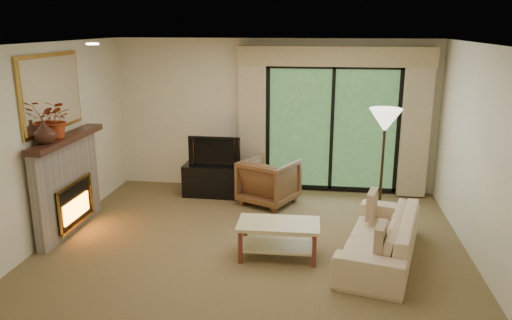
# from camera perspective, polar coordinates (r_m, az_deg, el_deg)

# --- Properties ---
(floor) EXTENTS (5.50, 5.50, 0.00)m
(floor) POSITION_cam_1_polar(r_m,az_deg,el_deg) (6.65, -0.37, -9.87)
(floor) COLOR brown
(floor) RESTS_ON ground
(ceiling) EXTENTS (5.50, 5.50, 0.00)m
(ceiling) POSITION_cam_1_polar(r_m,az_deg,el_deg) (6.02, -0.41, 13.14)
(ceiling) COLOR silver
(ceiling) RESTS_ON ground
(wall_back) EXTENTS (5.00, 0.00, 5.00)m
(wall_back) POSITION_cam_1_polar(r_m,az_deg,el_deg) (8.63, 2.05, 5.10)
(wall_back) COLOR beige
(wall_back) RESTS_ON ground
(wall_front) EXTENTS (5.00, 0.00, 5.00)m
(wall_front) POSITION_cam_1_polar(r_m,az_deg,el_deg) (3.87, -5.84, -7.99)
(wall_front) COLOR beige
(wall_front) RESTS_ON ground
(wall_left) EXTENTS (0.00, 5.00, 5.00)m
(wall_left) POSITION_cam_1_polar(r_m,az_deg,el_deg) (7.14, -22.81, 1.73)
(wall_left) COLOR beige
(wall_left) RESTS_ON ground
(wall_right) EXTENTS (0.00, 5.00, 5.00)m
(wall_right) POSITION_cam_1_polar(r_m,az_deg,el_deg) (6.42, 24.68, 0.12)
(wall_right) COLOR beige
(wall_right) RESTS_ON ground
(fireplace) EXTENTS (0.24, 1.70, 1.37)m
(fireplace) POSITION_cam_1_polar(r_m,az_deg,el_deg) (7.40, -20.75, -2.55)
(fireplace) COLOR gray
(fireplace) RESTS_ON floor
(mirror) EXTENTS (0.07, 1.45, 1.02)m
(mirror) POSITION_cam_1_polar(r_m,az_deg,el_deg) (7.18, -22.30, 7.15)
(mirror) COLOR #B48A37
(mirror) RESTS_ON wall_left
(sliding_door) EXTENTS (2.26, 0.10, 2.16)m
(sliding_door) POSITION_cam_1_polar(r_m,az_deg,el_deg) (8.58, 8.67, 3.51)
(sliding_door) COLOR black
(sliding_door) RESTS_ON floor
(curtain_left) EXTENTS (0.45, 0.18, 2.35)m
(curtain_left) POSITION_cam_1_polar(r_m,az_deg,el_deg) (8.54, -0.42, 4.31)
(curtain_left) COLOR tan
(curtain_left) RESTS_ON floor
(curtain_right) EXTENTS (0.45, 0.18, 2.35)m
(curtain_right) POSITION_cam_1_polar(r_m,az_deg,el_deg) (8.58, 17.77, 3.63)
(curtain_right) COLOR tan
(curtain_right) RESTS_ON floor
(cornice) EXTENTS (3.20, 0.24, 0.32)m
(cornice) POSITION_cam_1_polar(r_m,az_deg,el_deg) (8.33, 9.01, 11.63)
(cornice) COLOR tan
(cornice) RESTS_ON wall_back
(media_console) EXTENTS (1.08, 0.49, 0.54)m
(media_console) POSITION_cam_1_polar(r_m,az_deg,el_deg) (8.50, -4.58, -2.28)
(media_console) COLOR black
(media_console) RESTS_ON floor
(tv) EXTENTS (0.87, 0.12, 0.50)m
(tv) POSITION_cam_1_polar(r_m,az_deg,el_deg) (8.36, -4.65, 1.13)
(tv) COLOR black
(tv) RESTS_ON media_console
(armchair) EXTENTS (1.07, 1.08, 0.74)m
(armchair) POSITION_cam_1_polar(r_m,az_deg,el_deg) (8.06, 1.47, -2.46)
(armchair) COLOR brown
(armchair) RESTS_ON floor
(sofa) EXTENTS (1.22, 2.12, 0.58)m
(sofa) POSITION_cam_1_polar(r_m,az_deg,el_deg) (6.41, 14.01, -8.49)
(sofa) COLOR #D1B68F
(sofa) RESTS_ON floor
(pillow_near) EXTENTS (0.18, 0.39, 0.38)m
(pillow_near) POSITION_cam_1_polar(r_m,az_deg,el_deg) (5.79, 14.02, -8.89)
(pillow_near) COLOR brown
(pillow_near) RESTS_ON sofa
(pillow_far) EXTENTS (0.18, 0.39, 0.38)m
(pillow_far) POSITION_cam_1_polar(r_m,az_deg,el_deg) (6.86, 13.10, -4.97)
(pillow_far) COLOR brown
(pillow_far) RESTS_ON sofa
(coffee_table) EXTENTS (1.03, 0.58, 0.46)m
(coffee_table) POSITION_cam_1_polar(r_m,az_deg,el_deg) (6.30, 2.57, -9.08)
(coffee_table) COLOR #D2C288
(coffee_table) RESTS_ON floor
(floor_lamp) EXTENTS (0.48, 0.48, 1.70)m
(floor_lamp) POSITION_cam_1_polar(r_m,az_deg,el_deg) (7.31, 14.20, -0.87)
(floor_lamp) COLOR white
(floor_lamp) RESTS_ON floor
(vase) EXTENTS (0.29, 0.29, 0.29)m
(vase) POSITION_cam_1_polar(r_m,az_deg,el_deg) (6.81, -23.05, 2.96)
(vase) COLOR #381D14
(vase) RESTS_ON fireplace
(branches) EXTENTS (0.46, 0.40, 0.50)m
(branches) POSITION_cam_1_polar(r_m,az_deg,el_deg) (7.04, -21.90, 4.33)
(branches) COLOR #943315
(branches) RESTS_ON fireplace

